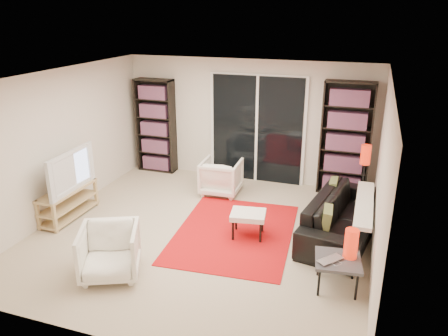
% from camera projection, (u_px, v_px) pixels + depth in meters
% --- Properties ---
extents(floor, '(5.00, 5.00, 0.00)m').
position_uv_depth(floor, '(203.00, 233.00, 6.80)').
color(floor, tan).
rests_on(floor, ground).
extents(wall_back, '(5.00, 0.02, 2.40)m').
position_uv_depth(wall_back, '(248.00, 121.00, 8.61)').
color(wall_back, beige).
rests_on(wall_back, ground).
extents(wall_front, '(5.00, 0.02, 2.40)m').
position_uv_depth(wall_front, '(105.00, 241.00, 4.16)').
color(wall_front, beige).
rests_on(wall_front, ground).
extents(wall_left, '(0.02, 5.00, 2.40)m').
position_uv_depth(wall_left, '(59.00, 144.00, 7.14)').
color(wall_left, beige).
rests_on(wall_left, ground).
extents(wall_right, '(0.02, 5.00, 2.40)m').
position_uv_depth(wall_right, '(381.00, 180.00, 5.63)').
color(wall_right, beige).
rests_on(wall_right, ground).
extents(ceiling, '(5.00, 5.00, 0.02)m').
position_uv_depth(ceiling, '(200.00, 77.00, 5.98)').
color(ceiling, white).
rests_on(ceiling, wall_back).
extents(sliding_door, '(1.92, 0.08, 2.16)m').
position_uv_depth(sliding_door, '(257.00, 130.00, 8.57)').
color(sliding_door, white).
rests_on(sliding_door, ground).
extents(bookshelf_left, '(0.80, 0.30, 1.95)m').
position_uv_depth(bookshelf_left, '(156.00, 126.00, 9.13)').
color(bookshelf_left, black).
rests_on(bookshelf_left, ground).
extents(bookshelf_right, '(0.90, 0.30, 2.10)m').
position_uv_depth(bookshelf_right, '(346.00, 139.00, 7.94)').
color(bookshelf_right, black).
rests_on(bookshelf_right, ground).
extents(tv_stand, '(0.37, 1.16, 0.50)m').
position_uv_depth(tv_stand, '(69.00, 202.00, 7.23)').
color(tv_stand, tan).
rests_on(tv_stand, floor).
extents(tv, '(0.19, 1.16, 0.67)m').
position_uv_depth(tv, '(65.00, 170.00, 7.03)').
color(tv, black).
rests_on(tv, tv_stand).
extents(rug, '(1.92, 2.49, 0.01)m').
position_uv_depth(rug, '(234.00, 233.00, 6.79)').
color(rug, red).
rests_on(rug, floor).
extents(sofa, '(1.22, 2.32, 0.64)m').
position_uv_depth(sofa, '(344.00, 216.00, 6.63)').
color(sofa, black).
rests_on(sofa, floor).
extents(armchair_back, '(0.73, 0.75, 0.65)m').
position_uv_depth(armchair_back, '(221.00, 177.00, 8.16)').
color(armchair_back, white).
rests_on(armchair_back, floor).
extents(armchair_front, '(0.97, 0.98, 0.68)m').
position_uv_depth(armchair_front, '(110.00, 252.00, 5.62)').
color(armchair_front, white).
rests_on(armchair_front, floor).
extents(ottoman, '(0.58, 0.50, 0.40)m').
position_uv_depth(ottoman, '(248.00, 216.00, 6.58)').
color(ottoman, white).
rests_on(ottoman, floor).
extents(side_table, '(0.62, 0.62, 0.40)m').
position_uv_depth(side_table, '(338.00, 262.00, 5.35)').
color(side_table, '#3F3F43').
rests_on(side_table, floor).
extents(laptop, '(0.38, 0.40, 0.03)m').
position_uv_depth(laptop, '(333.00, 262.00, 5.26)').
color(laptop, silver).
rests_on(laptop, side_table).
extents(table_lamp, '(0.17, 0.17, 0.38)m').
position_uv_depth(table_lamp, '(351.00, 244.00, 5.32)').
color(table_lamp, red).
rests_on(table_lamp, side_table).
extents(floor_lamp, '(0.18, 0.18, 1.20)m').
position_uv_depth(floor_lamp, '(365.00, 163.00, 7.19)').
color(floor_lamp, black).
rests_on(floor_lamp, floor).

